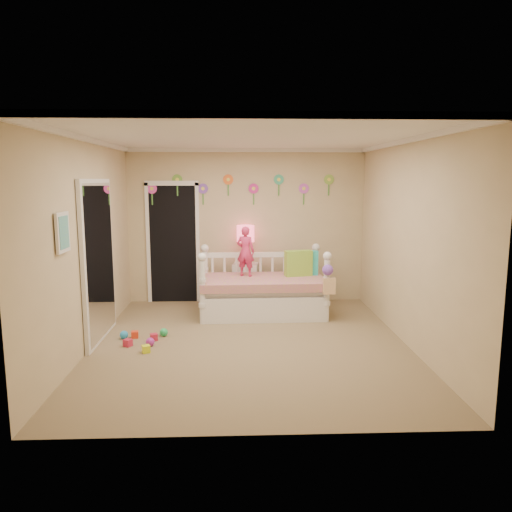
{
  "coord_description": "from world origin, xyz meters",
  "views": [
    {
      "loc": [
        -0.16,
        -5.96,
        2.09
      ],
      "look_at": [
        0.1,
        0.6,
        1.05
      ],
      "focal_mm": 33.92,
      "sensor_mm": 36.0,
      "label": 1
    }
  ],
  "objects_px": {
    "child": "(246,251)",
    "table_lamp": "(246,238)",
    "daybed": "(263,281)",
    "nightstand": "(246,283)"
  },
  "relations": [
    {
      "from": "child",
      "to": "table_lamp",
      "type": "distance_m",
      "value": 0.57
    },
    {
      "from": "daybed",
      "to": "table_lamp",
      "type": "xyz_separation_m",
      "value": [
        -0.25,
        0.68,
        0.59
      ]
    },
    {
      "from": "child",
      "to": "table_lamp",
      "type": "bearing_deg",
      "value": -71.83
    },
    {
      "from": "child",
      "to": "table_lamp",
      "type": "relative_size",
      "value": 1.22
    },
    {
      "from": "child",
      "to": "nightstand",
      "type": "relative_size",
      "value": 1.14
    },
    {
      "from": "table_lamp",
      "to": "child",
      "type": "bearing_deg",
      "value": -91.09
    },
    {
      "from": "child",
      "to": "table_lamp",
      "type": "height_order",
      "value": "child"
    },
    {
      "from": "daybed",
      "to": "child",
      "type": "bearing_deg",
      "value": 152.61
    },
    {
      "from": "child",
      "to": "table_lamp",
      "type": "xyz_separation_m",
      "value": [
        0.01,
        0.55,
        0.14
      ]
    },
    {
      "from": "daybed",
      "to": "nightstand",
      "type": "height_order",
      "value": "daybed"
    }
  ]
}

